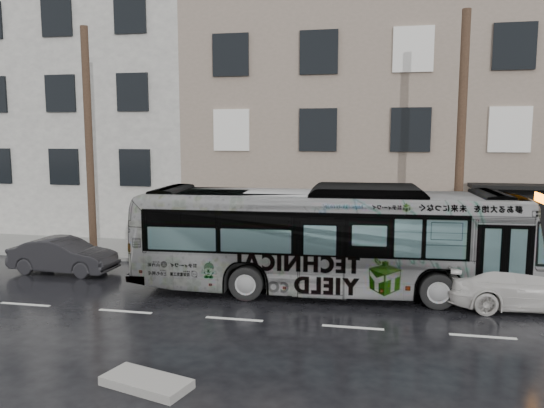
# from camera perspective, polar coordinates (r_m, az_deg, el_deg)

# --- Properties ---
(ground) EXTENTS (120.00, 120.00, 0.00)m
(ground) POSITION_cam_1_polar(r_m,az_deg,el_deg) (17.09, -1.83, -9.51)
(ground) COLOR black
(ground) RESTS_ON ground
(sidewalk) EXTENTS (90.00, 3.60, 0.15)m
(sidewalk) POSITION_cam_1_polar(r_m,az_deg,el_deg) (21.71, 1.14, -5.64)
(sidewalk) COLOR gray
(sidewalk) RESTS_ON ground
(building_taupe) EXTENTS (20.00, 12.00, 11.00)m
(building_taupe) POSITION_cam_1_polar(r_m,az_deg,el_deg) (28.65, 14.02, 8.24)
(building_taupe) COLOR gray
(building_taupe) RESTS_ON ground
(building_grey) EXTENTS (26.00, 15.00, 16.00)m
(building_grey) POSITION_cam_1_polar(r_m,az_deg,el_deg) (37.27, -24.90, 11.38)
(building_grey) COLOR beige
(building_grey) RESTS_ON ground
(utility_pole_front) EXTENTS (0.30, 0.30, 9.00)m
(utility_pole_front) POSITION_cam_1_polar(r_m,az_deg,el_deg) (19.41, 19.63, 6.03)
(utility_pole_front) COLOR #463223
(utility_pole_front) RESTS_ON sidewalk
(utility_pole_rear) EXTENTS (0.30, 0.30, 9.00)m
(utility_pole_rear) POSITION_cam_1_polar(r_m,az_deg,el_deg) (22.27, -19.09, 6.17)
(utility_pole_rear) COLOR #463223
(utility_pole_rear) RESTS_ON sidewalk
(sign_post) EXTENTS (0.06, 0.06, 2.40)m
(sign_post) POSITION_cam_1_polar(r_m,az_deg,el_deg) (19.93, 22.36, -3.63)
(sign_post) COLOR slate
(sign_post) RESTS_ON sidewalk
(bus) EXTENTS (12.41, 3.54, 3.42)m
(bus) POSITION_cam_1_polar(r_m,az_deg,el_deg) (16.88, 5.94, -3.78)
(bus) COLOR #B2B2B2
(bus) RESTS_ON ground
(white_sedan) EXTENTS (4.80, 2.35, 1.34)m
(white_sedan) POSITION_cam_1_polar(r_m,az_deg,el_deg) (17.11, 25.58, -7.89)
(white_sedan) COLOR beige
(white_sedan) RESTS_ON ground
(dark_sedan) EXTENTS (3.90, 1.47, 1.27)m
(dark_sedan) POSITION_cam_1_polar(r_m,az_deg,el_deg) (20.76, -21.53, -5.17)
(dark_sedan) COLOR black
(dark_sedan) RESTS_ON ground
(slush_pile) EXTENTS (1.95, 1.26, 0.18)m
(slush_pile) POSITION_cam_1_polar(r_m,az_deg,el_deg) (11.39, -13.36, -18.17)
(slush_pile) COLOR gray
(slush_pile) RESTS_ON ground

